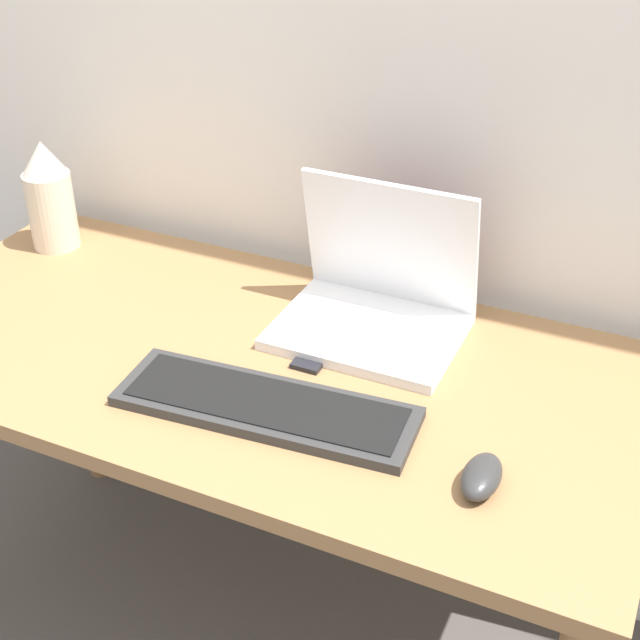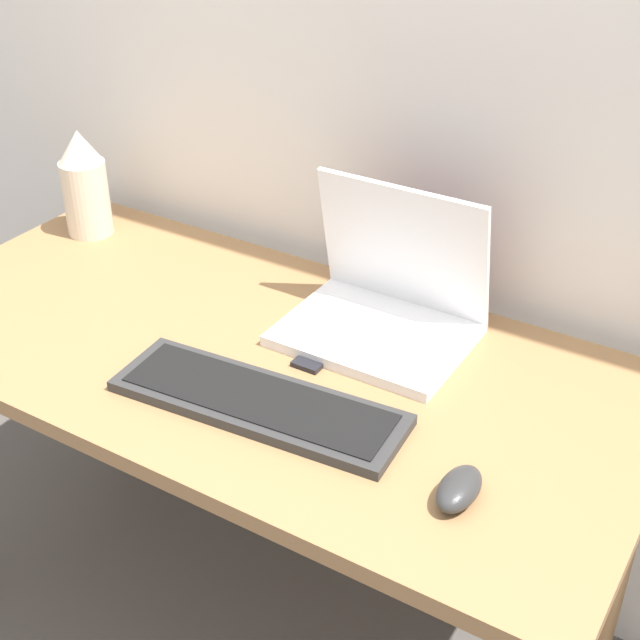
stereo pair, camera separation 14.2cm
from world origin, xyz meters
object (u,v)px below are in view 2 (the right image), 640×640
vase (84,184)px  mp3_player (312,360)px  laptop (385,303)px  keyboard (258,402)px  mouse (459,489)px

vase → mp3_player: size_ratio=3.73×
laptop → keyboard: 0.31m
mouse → vase: 1.07m
mp3_player → vase: bearing=165.7°
mp3_player → laptop: bearing=69.7°
vase → laptop: bearing=-1.5°
keyboard → vase: (-0.66, 0.32, 0.10)m
laptop → keyboard: size_ratio=0.66×
laptop → mouse: (0.29, -0.33, -0.04)m
vase → mouse: bearing=-18.8°
mouse → vase: size_ratio=0.43×
mouse → vase: vase is taller
laptop → mp3_player: (-0.06, -0.15, -0.05)m
laptop → mp3_player: 0.17m
keyboard → vase: vase is taller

